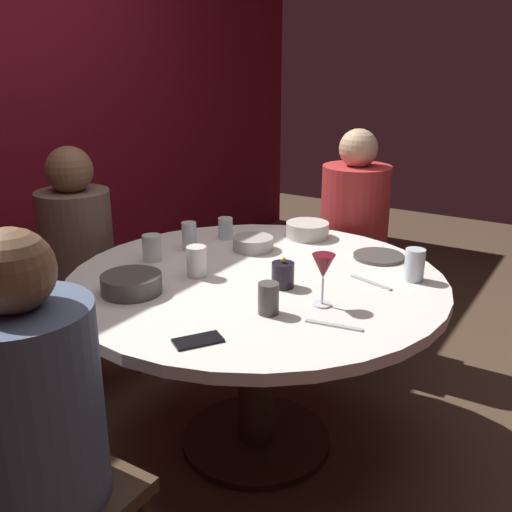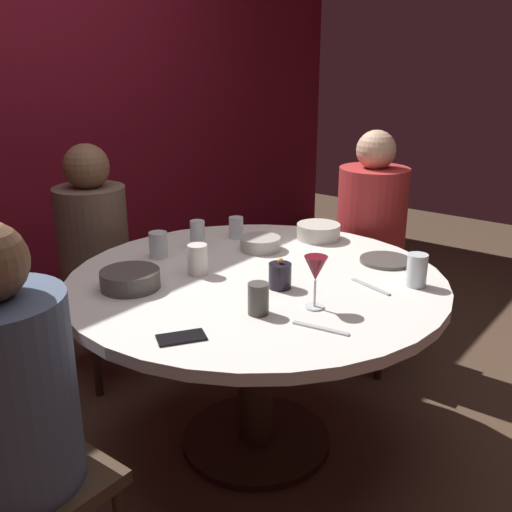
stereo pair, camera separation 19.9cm
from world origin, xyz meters
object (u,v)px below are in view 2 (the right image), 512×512
object	(u,v)px
cup_near_candle	(158,245)
cup_by_right_diner	(198,259)
candle_holder	(280,276)
cup_by_left_diner	(258,299)
dining_table	(256,311)
dinner_plate	(386,260)
bowl_salad_center	(318,232)
seated_diner_right	(371,223)
seated_diner_left	(7,396)
bowl_serving_large	(260,243)
cup_far_edge	(236,228)
cup_center_front	(417,270)
seated_diner_back	(93,235)
wine_glass	(316,271)
cell_phone	(181,337)
bowl_small_white	(130,279)
cup_beside_wine	(198,234)

from	to	relation	value
cup_near_candle	cup_by_right_diner	bearing A→B (deg)	-99.61
candle_holder	cup_by_left_diner	xyz separation A→B (m)	(-0.22, -0.07, 0.01)
dining_table	dinner_plate	bearing A→B (deg)	-35.42
dining_table	bowl_salad_center	distance (m)	0.57
seated_diner_right	cup_by_right_diner	bearing A→B (deg)	-10.31
seated_diner_left	bowl_serving_large	size ratio (longest dim) A/B	6.87
seated_diner_left	bowl_serving_large	world-z (taller)	seated_diner_left
dinner_plate	bowl_salad_center	bearing A→B (deg)	75.05
cup_by_right_diner	cup_far_edge	bearing A→B (deg)	21.83
cup_center_front	seated_diner_left	bearing A→B (deg)	158.27
candle_holder	seated_diner_left	bearing A→B (deg)	172.04
bowl_serving_large	cup_by_left_diner	size ratio (longest dim) A/B	1.65
cup_by_right_diner	seated_diner_right	bearing A→B (deg)	-10.31
seated_diner_right	cup_by_left_diner	distance (m)	1.20
seated_diner_right	cup_by_left_diner	world-z (taller)	seated_diner_right
seated_diner_left	cup_far_edge	distance (m)	1.37
cup_near_candle	cup_by_left_diner	world-z (taller)	cup_near_candle
cup_near_candle	cup_center_front	xyz separation A→B (m)	(0.34, -0.95, 0.01)
cup_center_front	dinner_plate	bearing A→B (deg)	49.80
seated_diner_back	cup_by_left_diner	xyz separation A→B (m)	(-0.26, -1.17, 0.07)
wine_glass	cup_by_right_diner	size ratio (longest dim) A/B	1.54
wine_glass	cup_near_candle	size ratio (longest dim) A/B	1.67
wine_glass	cup_center_front	world-z (taller)	wine_glass
bowl_salad_center	wine_glass	bearing A→B (deg)	-149.10
cell_phone	cup_by_right_diner	distance (m)	0.53
dinner_plate	seated_diner_right	bearing A→B (deg)	32.53
seated_diner_right	bowl_salad_center	distance (m)	0.39
bowl_serving_large	cup_far_edge	xyz separation A→B (m)	(0.07, 0.19, 0.02)
seated_diner_back	cell_phone	xyz separation A→B (m)	(-0.53, -1.10, 0.03)
bowl_salad_center	bowl_small_white	distance (m)	0.92
cup_near_candle	cup_beside_wine	xyz separation A→B (m)	(0.19, -0.04, 0.01)
cup_far_edge	dinner_plate	bearing A→B (deg)	-80.70
dinner_plate	cup_center_front	size ratio (longest dim) A/B	1.73
seated_diner_back	bowl_serving_large	distance (m)	0.83
cup_by_left_diner	seated_diner_left	bearing A→B (deg)	164.45
cup_center_front	seated_diner_back	bearing A→B (deg)	100.54
cup_beside_wine	candle_holder	bearing A→B (deg)	-106.18
candle_holder	wine_glass	distance (m)	0.22
seated_diner_left	dinner_plate	distance (m)	1.47
seated_diner_right	cup_far_edge	bearing A→B (deg)	-31.30
dinner_plate	cup_far_edge	distance (m)	0.69
candle_holder	bowl_small_white	world-z (taller)	candle_holder
seated_diner_left	bowl_small_white	xyz separation A→B (m)	(0.64, 0.28, 0.04)
bowl_small_white	cup_by_right_diner	world-z (taller)	cup_by_right_diner
seated_diner_right	bowl_small_white	world-z (taller)	seated_diner_right
wine_glass	cup_beside_wine	world-z (taller)	wine_glass
dining_table	cup_by_left_diner	bearing A→B (deg)	-141.18
seated_diner_right	bowl_serving_large	world-z (taller)	seated_diner_right
bowl_salad_center	cup_by_right_diner	size ratio (longest dim) A/B	1.68
dining_table	candle_holder	size ratio (longest dim) A/B	12.52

